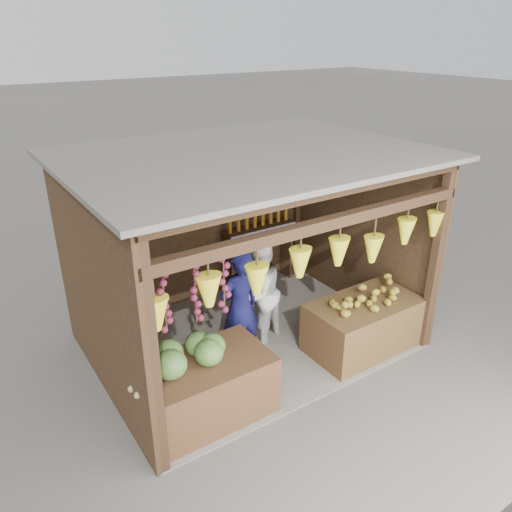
{
  "coord_description": "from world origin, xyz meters",
  "views": [
    {
      "loc": [
        -3.19,
        -4.97,
        3.99
      ],
      "look_at": [
        0.06,
        -0.1,
        1.32
      ],
      "focal_mm": 35.0,
      "sensor_mm": 36.0,
      "label": 1
    }
  ],
  "objects_px": {
    "vendor_seated": "(126,319)",
    "counter_left": "(202,390)",
    "woman_standing": "(259,293)",
    "man_standing": "(240,307)",
    "counter_right": "(363,325)"
  },
  "relations": [
    {
      "from": "man_standing",
      "to": "vendor_seated",
      "type": "relative_size",
      "value": 1.32
    },
    {
      "from": "counter_right",
      "to": "woman_standing",
      "type": "height_order",
      "value": "woman_standing"
    },
    {
      "from": "counter_left",
      "to": "counter_right",
      "type": "relative_size",
      "value": 1.03
    },
    {
      "from": "woman_standing",
      "to": "man_standing",
      "type": "bearing_deg",
      "value": 5.29
    },
    {
      "from": "counter_left",
      "to": "woman_standing",
      "type": "xyz_separation_m",
      "value": [
        1.37,
        0.91,
        0.39
      ]
    },
    {
      "from": "man_standing",
      "to": "woman_standing",
      "type": "height_order",
      "value": "man_standing"
    },
    {
      "from": "counter_right",
      "to": "vendor_seated",
      "type": "distance_m",
      "value": 3.1
    },
    {
      "from": "counter_right",
      "to": "woman_standing",
      "type": "xyz_separation_m",
      "value": [
        -1.07,
        0.93,
        0.4
      ]
    },
    {
      "from": "counter_right",
      "to": "woman_standing",
      "type": "bearing_deg",
      "value": 138.96
    },
    {
      "from": "man_standing",
      "to": "vendor_seated",
      "type": "distance_m",
      "value": 1.42
    },
    {
      "from": "counter_right",
      "to": "man_standing",
      "type": "bearing_deg",
      "value": 154.86
    },
    {
      "from": "counter_right",
      "to": "vendor_seated",
      "type": "height_order",
      "value": "vendor_seated"
    },
    {
      "from": "man_standing",
      "to": "vendor_seated",
      "type": "height_order",
      "value": "man_standing"
    },
    {
      "from": "counter_right",
      "to": "man_standing",
      "type": "relative_size",
      "value": 0.96
    },
    {
      "from": "vendor_seated",
      "to": "counter_left",
      "type": "bearing_deg",
      "value": 139.18
    }
  ]
}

